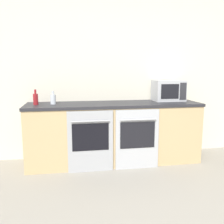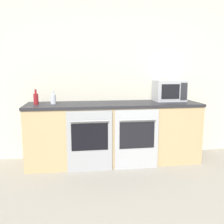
{
  "view_description": "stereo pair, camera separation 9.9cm",
  "coord_description": "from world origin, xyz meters",
  "px_view_note": "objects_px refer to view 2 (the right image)",
  "views": [
    {
      "loc": [
        -0.64,
        -1.4,
        1.35
      ],
      "look_at": [
        -0.03,
        2.14,
        0.75
      ],
      "focal_mm": 40.0,
      "sensor_mm": 36.0,
      "label": 1
    },
    {
      "loc": [
        -0.55,
        -1.41,
        1.35
      ],
      "look_at": [
        -0.03,
        2.14,
        0.75
      ],
      "focal_mm": 40.0,
      "sensor_mm": 36.0,
      "label": 2
    }
  ],
  "objects_px": {
    "oven_right": "(137,139)",
    "bottle_clear": "(53,99)",
    "microwave": "(169,91)",
    "oven_left": "(90,141)",
    "bottle_red": "(36,99)"
  },
  "relations": [
    {
      "from": "microwave",
      "to": "bottle_clear",
      "type": "height_order",
      "value": "microwave"
    },
    {
      "from": "oven_left",
      "to": "bottle_red",
      "type": "distance_m",
      "value": 0.96
    },
    {
      "from": "oven_left",
      "to": "oven_right",
      "type": "height_order",
      "value": "same"
    },
    {
      "from": "bottle_red",
      "to": "bottle_clear",
      "type": "height_order",
      "value": "bottle_red"
    },
    {
      "from": "bottle_red",
      "to": "bottle_clear",
      "type": "distance_m",
      "value": 0.23
    },
    {
      "from": "microwave",
      "to": "bottle_red",
      "type": "xyz_separation_m",
      "value": [
        -1.98,
        -0.12,
        -0.08
      ]
    },
    {
      "from": "microwave",
      "to": "bottle_clear",
      "type": "xyz_separation_m",
      "value": [
        -1.74,
        -0.1,
        -0.09
      ]
    },
    {
      "from": "bottle_red",
      "to": "bottle_clear",
      "type": "xyz_separation_m",
      "value": [
        0.23,
        0.02,
        -0.01
      ]
    },
    {
      "from": "oven_right",
      "to": "microwave",
      "type": "distance_m",
      "value": 0.99
    },
    {
      "from": "oven_left",
      "to": "oven_right",
      "type": "xyz_separation_m",
      "value": [
        0.64,
        0.0,
        0.0
      ]
    },
    {
      "from": "oven_left",
      "to": "bottle_red",
      "type": "bearing_deg",
      "value": 154.67
    },
    {
      "from": "oven_left",
      "to": "oven_right",
      "type": "bearing_deg",
      "value": 0.0
    },
    {
      "from": "microwave",
      "to": "oven_right",
      "type": "bearing_deg",
      "value": -143.36
    },
    {
      "from": "microwave",
      "to": "oven_left",
      "type": "bearing_deg",
      "value": -159.94
    },
    {
      "from": "oven_right",
      "to": "bottle_clear",
      "type": "height_order",
      "value": "bottle_clear"
    }
  ]
}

